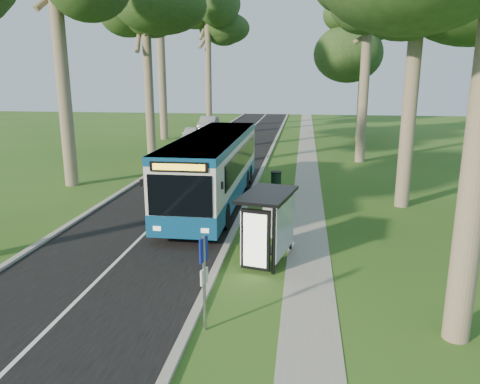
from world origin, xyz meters
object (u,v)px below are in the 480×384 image
object	(u,v)px
litter_bin	(276,181)
bus_stop_sign	(204,272)
car_silver	(208,124)
car_white	(191,134)
bus	(214,169)
bus_shelter	(271,217)

from	to	relation	value
litter_bin	bus_stop_sign	bearing A→B (deg)	-93.30
bus_stop_sign	car_silver	size ratio (longest dim) A/B	0.48
litter_bin	car_white	world-z (taller)	car_white
litter_bin	car_silver	bearing A→B (deg)	109.13
bus_stop_sign	car_silver	xyz separation A→B (m)	(-8.39, 41.48, -0.70)
bus	car_silver	size ratio (longest dim) A/B	2.48
bus	bus_shelter	size ratio (longest dim) A/B	4.24
litter_bin	bus_shelter	bearing A→B (deg)	-87.60
bus_stop_sign	litter_bin	distance (m)	14.88
bus_shelter	car_silver	distance (m)	38.27
litter_bin	car_white	distance (m)	20.27
bus_stop_sign	car_silver	bearing A→B (deg)	120.42
bus_stop_sign	litter_bin	xyz separation A→B (m)	(0.85, 14.83, -1.02)
bus_shelter	litter_bin	world-z (taller)	bus_shelter
car_white	litter_bin	bearing A→B (deg)	-72.23
bus	car_white	bearing A→B (deg)	106.56
bus_shelter	car_silver	bearing A→B (deg)	116.70
car_silver	bus	bearing A→B (deg)	-80.25
bus	bus_shelter	bearing A→B (deg)	-65.41
bus	car_white	distance (m)	22.11
bus_stop_sign	bus_shelter	bearing A→B (deg)	92.92
bus_stop_sign	car_white	distance (m)	33.95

